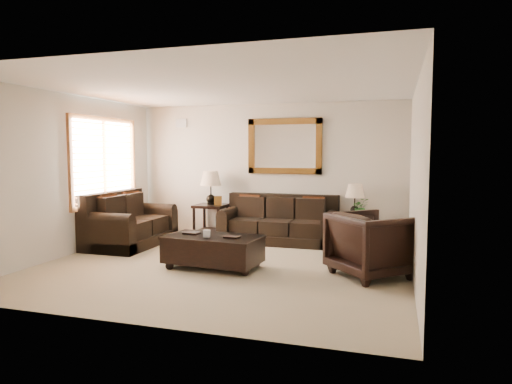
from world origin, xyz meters
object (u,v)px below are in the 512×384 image
(loveseat, at_px, (128,226))
(coffee_table, at_px, (213,248))
(end_table_left, at_px, (211,194))
(sofa, at_px, (279,225))
(armchair, at_px, (372,241))
(end_table_right, at_px, (355,205))

(loveseat, xyz_separation_m, coffee_table, (2.17, -1.11, -0.07))
(end_table_left, bearing_deg, coffee_table, -66.69)
(sofa, relative_size, armchair, 2.23)
(sofa, height_order, coffee_table, sofa)
(end_table_right, xyz_separation_m, coffee_table, (-1.87, -2.36, -0.44))
(end_table_left, height_order, coffee_table, end_table_left)
(sofa, distance_m, coffee_table, 2.28)
(sofa, distance_m, armchair, 2.73)
(end_table_left, bearing_deg, sofa, -3.46)
(loveseat, distance_m, armchair, 4.56)
(sofa, relative_size, coffee_table, 1.49)
(end_table_right, distance_m, armchair, 2.21)
(end_table_left, bearing_deg, end_table_right, 0.96)
(loveseat, distance_m, end_table_right, 4.25)
(loveseat, bearing_deg, end_table_right, -72.75)
(sofa, distance_m, end_table_right, 1.48)
(loveseat, bearing_deg, sofa, -66.95)
(sofa, relative_size, loveseat, 1.25)
(coffee_table, height_order, armchair, armchair)
(end_table_right, xyz_separation_m, armchair, (0.42, -2.15, -0.25))
(sofa, xyz_separation_m, armchair, (1.84, -2.01, 0.17))
(sofa, bearing_deg, coffee_table, -101.67)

